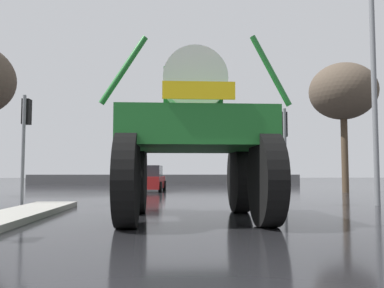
{
  "coord_description": "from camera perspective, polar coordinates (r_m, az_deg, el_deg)",
  "views": [
    {
      "loc": [
        0.65,
        -3.77,
        1.13
      ],
      "look_at": [
        1.33,
        9.99,
        2.09
      ],
      "focal_mm": 37.88,
      "sensor_mm": 36.0,
      "label": 1
    }
  ],
  "objects": [
    {
      "name": "oversize_sprayer",
      "position": [
        9.91,
        0.1,
        0.96
      ],
      "size": [
        3.96,
        5.11,
        3.98
      ],
      "rotation": [
        0.0,
        0.0,
        1.58
      ],
      "color": "black",
      "rests_on": "ground"
    },
    {
      "name": "roadside_barrier",
      "position": [
        37.57,
        -3.83,
        -5.01
      ],
      "size": [
        25.22,
        0.24,
        0.9
      ],
      "primitive_type": "cube",
      "color": "#59595B",
      "rests_on": "ground"
    },
    {
      "name": "ground_plane",
      "position": [
        21.81,
        -4.56,
        -6.93
      ],
      "size": [
        120.0,
        120.0,
        0.0
      ],
      "primitive_type": "plane",
      "color": "black"
    },
    {
      "name": "traffic_signal_near_left",
      "position": [
        14.4,
        -22.38,
        2.42
      ],
      "size": [
        0.24,
        0.54,
        3.64
      ],
      "color": "slate",
      "rests_on": "ground"
    },
    {
      "name": "traffic_signal_far_left",
      "position": [
        28.24,
        -10.35,
        -0.44
      ],
      "size": [
        0.24,
        0.55,
        3.89
      ],
      "color": "slate",
      "rests_on": "ground"
    },
    {
      "name": "sedan_ahead",
      "position": [
        24.2,
        -6.21,
        -4.94
      ],
      "size": [
        2.1,
        4.2,
        1.52
      ],
      "rotation": [
        0.0,
        0.0,
        1.5
      ],
      "color": "maroon",
      "rests_on": "ground"
    },
    {
      "name": "bare_tree_right",
      "position": [
        24.46,
        20.5,
        6.86
      ],
      "size": [
        3.74,
        3.74,
        7.26
      ],
      "color": "#473828",
      "rests_on": "ground"
    },
    {
      "name": "traffic_signal_near_right",
      "position": [
        14.06,
        12.74,
        1.2
      ],
      "size": [
        0.24,
        0.54,
        3.26
      ],
      "color": "slate",
      "rests_on": "ground"
    },
    {
      "name": "streetlight_near_right",
      "position": [
        15.82,
        24.69,
        11.49
      ],
      "size": [
        2.34,
        0.24,
        9.47
      ],
      "color": "slate",
      "rests_on": "ground"
    },
    {
      "name": "median_island",
      "position": [
        10.5,
        -24.47,
        -9.38
      ],
      "size": [
        1.32,
        8.1,
        0.15
      ],
      "primitive_type": "cube",
      "color": "#9E9B93",
      "rests_on": "ground"
    }
  ]
}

